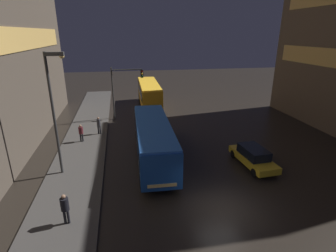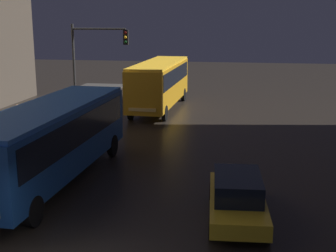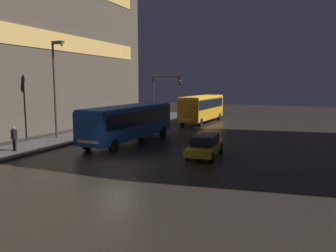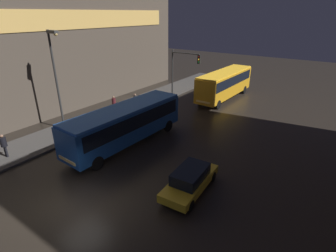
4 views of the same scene
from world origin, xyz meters
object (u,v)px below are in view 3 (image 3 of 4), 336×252
(bus_far, at_px, (202,106))
(traffic_light_main, at_px, (163,90))
(pedestrian_far, at_px, (14,136))
(street_lamp_sidewalk, at_px, (56,75))
(pedestrian_near, at_px, (100,121))
(pedestrian_mid, at_px, (121,119))
(car_taxi, at_px, (205,145))
(bus_near, at_px, (129,120))

(bus_far, height_order, traffic_light_main, traffic_light_main)
(pedestrian_far, height_order, street_lamp_sidewalk, street_lamp_sidewalk)
(pedestrian_near, distance_m, street_lamp_sidewalk, 7.32)
(pedestrian_mid, xyz_separation_m, street_lamp_sidewalk, (-1.97, -7.42, 4.49))
(bus_far, relative_size, car_taxi, 2.25)
(pedestrian_mid, distance_m, street_lamp_sidewalk, 8.90)
(bus_near, bearing_deg, bus_far, -93.26)
(pedestrian_far, bearing_deg, pedestrian_mid, -21.40)
(bus_near, xyz_separation_m, bus_far, (1.48, 15.76, 0.16))
(bus_near, relative_size, traffic_light_main, 1.79)
(pedestrian_near, bearing_deg, street_lamp_sidewalk, 172.32)
(pedestrian_mid, bearing_deg, car_taxi, 121.72)
(bus_far, bearing_deg, traffic_light_main, 54.28)
(traffic_light_main, bearing_deg, bus_far, 52.69)
(car_taxi, distance_m, traffic_light_main, 16.87)
(bus_far, bearing_deg, car_taxi, 109.57)
(bus_far, height_order, car_taxi, bus_far)
(bus_far, xyz_separation_m, traffic_light_main, (-3.41, -4.47, 2.06))
(pedestrian_far, bearing_deg, bus_near, -56.59)
(pedestrian_near, bearing_deg, car_taxi, -120.29)
(car_taxi, bearing_deg, pedestrian_mid, -39.85)
(traffic_light_main, height_order, street_lamp_sidewalk, street_lamp_sidewalk)
(bus_far, distance_m, car_taxi, 19.11)
(car_taxi, height_order, pedestrian_far, pedestrian_far)
(pedestrian_far, bearing_deg, pedestrian_near, -14.50)
(pedestrian_near, height_order, pedestrian_far, pedestrian_far)
(car_taxi, height_order, traffic_light_main, traffic_light_main)
(bus_far, distance_m, pedestrian_far, 23.66)
(car_taxi, distance_m, street_lamp_sidewalk, 14.87)
(pedestrian_far, distance_m, street_lamp_sidewalk, 7.31)
(pedestrian_near, relative_size, street_lamp_sidewalk, 0.19)
(car_taxi, xyz_separation_m, pedestrian_mid, (-12.01, 8.69, 0.42))
(bus_near, height_order, bus_far, bus_far)
(street_lamp_sidewalk, bearing_deg, pedestrian_far, -79.41)
(bus_near, height_order, pedestrian_near, bus_near)
(pedestrian_near, relative_size, pedestrian_mid, 0.94)
(bus_far, xyz_separation_m, car_taxi, (5.89, -18.14, -1.33))
(bus_far, distance_m, pedestrian_near, 13.54)
(bus_far, relative_size, pedestrian_near, 6.42)
(car_taxi, distance_m, pedestrian_mid, 14.83)
(pedestrian_mid, bearing_deg, traffic_light_main, -141.03)
(car_taxi, bearing_deg, traffic_light_main, -59.75)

